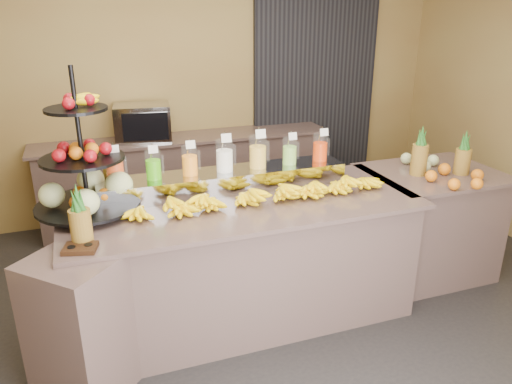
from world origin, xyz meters
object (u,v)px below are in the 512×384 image
right_fruit_pile (447,169)px  oven_warmer (143,122)px  pitcher_tray (225,181)px  condiment_caddy (80,248)px  banana_heap (263,191)px  fruit_stand (93,177)px

right_fruit_pile → oven_warmer: bearing=136.3°
right_fruit_pile → oven_warmer: oven_warmer is taller
right_fruit_pile → pitcher_tray: bearing=168.8°
condiment_caddy → oven_warmer: 2.43m
pitcher_tray → banana_heap: size_ratio=0.97×
banana_heap → oven_warmer: bearing=106.0°
condiment_caddy → fruit_stand: bearing=77.9°
fruit_stand → condiment_caddy: 0.62m
fruit_stand → oven_warmer: (0.56, 1.77, -0.06)m
pitcher_tray → condiment_caddy: size_ratio=10.10×
banana_heap → condiment_caddy: (-1.24, -0.36, -0.06)m
oven_warmer → banana_heap: bearing=-66.4°
fruit_stand → condiment_caddy: fruit_stand is taller
fruit_stand → condiment_caddy: bearing=-103.9°
fruit_stand → pitcher_tray: bearing=4.2°
banana_heap → fruit_stand: size_ratio=1.97×
banana_heap → condiment_caddy: bearing=-163.8°
banana_heap → oven_warmer: (-0.56, 1.97, 0.11)m
right_fruit_pile → banana_heap: bearing=178.2°
condiment_caddy → oven_warmer: oven_warmer is taller
fruit_stand → right_fruit_pile: bearing=-7.1°
banana_heap → oven_warmer: 2.05m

